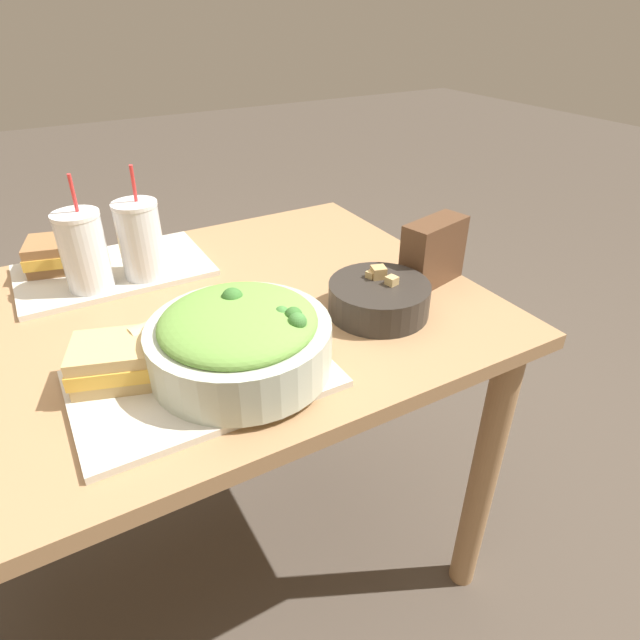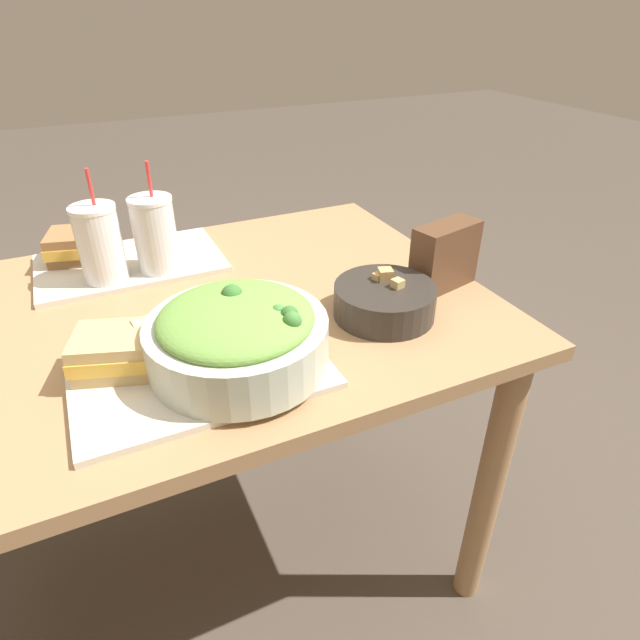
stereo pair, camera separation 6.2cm
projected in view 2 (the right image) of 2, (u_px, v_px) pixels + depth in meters
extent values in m
plane|color=#4C4238|center=(217.00, 556.00, 1.42)|extent=(12.00, 12.00, 0.00)
cube|color=#A37A51|center=(178.00, 319.00, 1.03)|extent=(1.21, 0.82, 0.03)
cylinder|color=#A37A51|center=(489.00, 487.00, 1.16)|extent=(0.06, 0.06, 0.72)
cylinder|color=#A37A51|center=(342.00, 330.00, 1.70)|extent=(0.06, 0.06, 0.72)
cube|color=beige|center=(201.00, 373.00, 0.85)|extent=(0.40, 0.25, 0.01)
cube|color=beige|center=(131.00, 263.00, 1.20)|extent=(0.40, 0.25, 0.01)
cylinder|color=beige|center=(238.00, 342.00, 0.85)|extent=(0.29, 0.29, 0.08)
ellipsoid|color=#6B9E42|center=(236.00, 318.00, 0.82)|extent=(0.24, 0.24, 0.06)
sphere|color=#427F38|center=(278.00, 312.00, 0.81)|extent=(0.02, 0.02, 0.02)
sphere|color=#38702D|center=(289.00, 315.00, 0.80)|extent=(0.03, 0.03, 0.03)
sphere|color=#427F38|center=(292.00, 321.00, 0.78)|extent=(0.03, 0.03, 0.03)
sphere|color=#38702D|center=(232.00, 295.00, 0.84)|extent=(0.04, 0.04, 0.04)
cube|color=beige|center=(227.00, 331.00, 0.78)|extent=(0.04, 0.04, 0.01)
cube|color=beige|center=(225.00, 318.00, 0.81)|extent=(0.05, 0.05, 0.01)
cylinder|color=#2D2823|center=(384.00, 301.00, 1.00)|extent=(0.19, 0.19, 0.06)
cylinder|color=#5B2D19|center=(385.00, 290.00, 0.99)|extent=(0.17, 0.17, 0.01)
cube|color=tan|center=(398.00, 284.00, 0.98)|extent=(0.02, 0.02, 0.02)
cube|color=tan|center=(385.00, 275.00, 1.00)|extent=(0.03, 0.03, 0.03)
cube|color=tan|center=(378.00, 277.00, 1.01)|extent=(0.02, 0.02, 0.02)
cube|color=tan|center=(122.00, 363.00, 0.85)|extent=(0.16, 0.13, 0.02)
cube|color=#EFB742|center=(119.00, 351.00, 0.84)|extent=(0.16, 0.14, 0.02)
cube|color=tan|center=(116.00, 340.00, 0.83)|extent=(0.16, 0.13, 0.02)
cylinder|color=#DBBC84|center=(175.00, 328.00, 0.89)|extent=(0.14, 0.09, 0.07)
cylinder|color=beige|center=(211.00, 316.00, 0.93)|extent=(0.02, 0.06, 0.06)
cube|color=olive|center=(83.00, 254.00, 1.20)|extent=(0.15, 0.13, 0.02)
cube|color=#EFB742|center=(81.00, 245.00, 1.19)|extent=(0.16, 0.14, 0.02)
cube|color=olive|center=(78.00, 236.00, 1.18)|extent=(0.15, 0.13, 0.02)
cylinder|color=silver|center=(100.00, 245.00, 1.08)|extent=(0.09, 0.09, 0.15)
cylinder|color=black|center=(101.00, 250.00, 1.09)|extent=(0.08, 0.08, 0.12)
cylinder|color=white|center=(91.00, 208.00, 1.04)|extent=(0.09, 0.09, 0.01)
cylinder|color=red|center=(91.00, 189.00, 1.02)|extent=(0.01, 0.02, 0.08)
cylinder|color=silver|center=(156.00, 236.00, 1.12)|extent=(0.09, 0.09, 0.15)
cylinder|color=maroon|center=(156.00, 240.00, 1.13)|extent=(0.08, 0.08, 0.12)
cylinder|color=white|center=(149.00, 199.00, 1.08)|extent=(0.09, 0.09, 0.01)
cylinder|color=red|center=(149.00, 181.00, 1.06)|extent=(0.01, 0.02, 0.08)
cube|color=brown|center=(445.00, 256.00, 1.09)|extent=(0.16, 0.09, 0.13)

